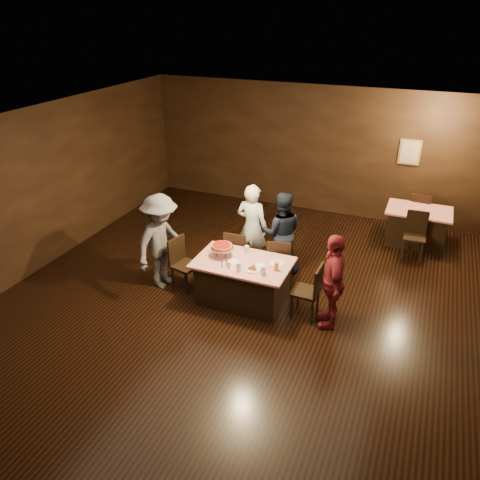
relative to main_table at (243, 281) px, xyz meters
name	(u,v)px	position (x,y,z in m)	size (l,w,h in m)	color
room	(224,197)	(-0.04, -0.60, 1.75)	(10.00, 10.04, 3.02)	black
main_table	(243,281)	(0.00, 0.00, 0.00)	(1.60, 1.00, 0.77)	#A30A12
back_table	(416,226)	(2.57, 3.43, 0.00)	(1.30, 0.90, 0.77)	red
chair_far_left	(238,253)	(-0.40, 0.75, 0.09)	(0.42, 0.42, 0.95)	black
chair_far_right	(279,261)	(0.40, 0.75, 0.09)	(0.42, 0.42, 0.95)	black
chair_end_left	(185,264)	(-1.10, 0.00, 0.09)	(0.42, 0.42, 0.95)	black
chair_end_right	(306,291)	(1.10, 0.00, 0.09)	(0.42, 0.42, 0.95)	black
chair_back_near	(415,236)	(2.57, 2.73, 0.09)	(0.42, 0.42, 0.95)	black
chair_back_far	(419,212)	(2.57, 4.03, 0.09)	(0.42, 0.42, 0.95)	black
diner_white_jacket	(252,227)	(-0.28, 1.13, 0.47)	(0.62, 0.41, 1.70)	silver
diner_navy_hoodie	(281,233)	(0.26, 1.25, 0.41)	(0.77, 0.60, 1.59)	black
diner_grey_knit	(161,242)	(-1.52, -0.06, 0.49)	(1.13, 0.65, 1.75)	#5C5B60
diner_red_shirt	(332,281)	(1.52, -0.07, 0.41)	(0.93, 0.39, 1.59)	maroon
pizza_stand	(222,246)	(-0.40, 0.05, 0.57)	(0.38, 0.38, 0.22)	black
plate_with_slice	(253,268)	(0.25, -0.18, 0.41)	(0.25, 0.25, 0.06)	white
plate_empty	(277,263)	(0.55, 0.15, 0.39)	(0.25, 0.25, 0.01)	white
glass_front_left	(239,267)	(0.05, -0.30, 0.46)	(0.08, 0.08, 0.14)	silver
glass_front_right	(263,270)	(0.45, -0.25, 0.46)	(0.08, 0.08, 0.14)	silver
glass_amber	(276,266)	(0.60, -0.05, 0.46)	(0.08, 0.08, 0.14)	#BF7F26
glass_back	(247,250)	(-0.05, 0.30, 0.46)	(0.08, 0.08, 0.14)	silver
condiments	(226,265)	(-0.18, -0.28, 0.43)	(0.17, 0.10, 0.09)	silver
napkin_center	(260,265)	(0.30, 0.00, 0.39)	(0.16, 0.16, 0.01)	white
napkin_left	(233,261)	(-0.15, -0.05, 0.39)	(0.16, 0.16, 0.01)	white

